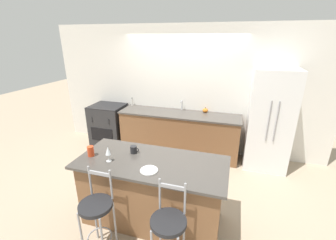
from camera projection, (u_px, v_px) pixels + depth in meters
name	position (u px, v px, depth m)	size (l,w,h in m)	color
ground_plane	(174.00, 160.00, 4.72)	(18.00, 18.00, 0.00)	tan
wall_back	(183.00, 90.00, 4.88)	(6.00, 0.07, 2.70)	silver
back_counter	(179.00, 133.00, 4.90)	(2.55, 0.68, 0.93)	brown
sink_faucet	(182.00, 104.00, 4.87)	(0.02, 0.13, 0.22)	#ADAFB5
kitchen_island	(152.00, 191.00, 3.04)	(1.95, 0.87, 0.93)	brown
refrigerator	(269.00, 120.00, 4.22)	(0.77, 0.69, 1.93)	white
oven_range	(109.00, 125.00, 5.34)	(0.75, 0.68, 0.96)	#28282B
bar_stool_near	(97.00, 212.00, 2.55)	(0.38, 0.38, 1.06)	#99999E
bar_stool_far	(169.00, 229.00, 2.33)	(0.38, 0.38, 1.06)	#99999E
dinner_plate	(149.00, 170.00, 2.68)	(0.22, 0.22, 0.02)	white
wine_glass	(108.00, 151.00, 2.84)	(0.07, 0.07, 0.20)	white
coffee_mug	(134.00, 150.00, 3.08)	(0.12, 0.09, 0.10)	#232326
tumbler_cup	(91.00, 151.00, 3.00)	(0.09, 0.09, 0.14)	red
pumpkin_decoration	(205.00, 110.00, 4.75)	(0.11, 0.11, 0.11)	orange
soap_bottle	(132.00, 102.00, 5.24)	(0.04, 0.04, 0.19)	silver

